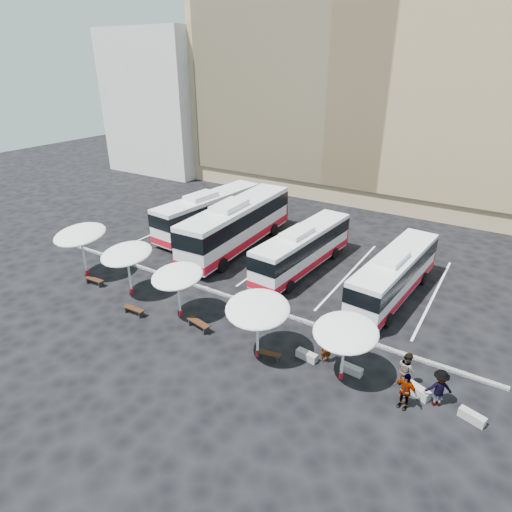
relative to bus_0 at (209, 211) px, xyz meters
The scene contains 26 objects.
ground 12.53m from the bus_0, 49.64° to the right, with size 120.00×120.00×0.00m, color black.
sandstone_building 26.11m from the bus_0, 70.33° to the left, with size 42.00×18.25×29.60m.
apartment_block 28.17m from the bus_0, 137.11° to the left, with size 14.00×14.00×18.00m, color beige.
curb_divider 12.15m from the bus_0, 48.10° to the right, with size 34.00×0.25×0.15m, color black.
bay_lines 8.37m from the bus_0, 10.16° to the right, with size 24.15×12.00×0.01m.
bus_0 is the anchor object (origin of this frame).
bus_1 4.63m from the bus_0, 22.53° to the right, with size 3.51×13.41×4.22m.
bus_2 10.98m from the bus_0, 13.38° to the right, with size 3.11×10.97×3.44m.
bus_3 17.88m from the bus_0, ahead, with size 3.17×10.84×3.39m.
sunshade_0 12.15m from the bus_0, 100.61° to the right, with size 3.71×3.76×3.78m.
sunshade_1 12.37m from the bus_0, 77.80° to the right, with size 3.68×3.72×3.49m.
sunshade_2 14.32m from the bus_0, 59.76° to the right, with size 3.45×3.49×3.25m.
sunshade_3 18.79m from the bus_0, 44.63° to the right, with size 4.35×4.37×3.49m.
sunshade_4 21.75m from the bus_0, 35.00° to the right, with size 3.16×3.20×3.26m.
wood_bench_0 12.66m from the bus_0, 92.54° to the right, with size 1.54×0.49×0.47m.
wood_bench_1 14.65m from the bus_0, 71.28° to the right, with size 1.50×0.45×0.46m.
wood_bench_2 15.85m from the bus_0, 54.83° to the right, with size 1.71×0.74×0.51m.
wood_bench_3 19.20m from the bus_0, 43.07° to the right, with size 1.36×0.58×0.41m.
conc_bench_0 19.83m from the bus_0, 37.41° to the right, with size 1.17×0.39×0.44m, color gray.
conc_bench_1 21.67m from the bus_0, 33.10° to the right, with size 1.12×0.37×0.42m, color gray.
conc_bench_2 24.29m from the bus_0, 28.63° to the right, with size 1.28×0.43×0.48m, color gray.
conc_bench_3 26.63m from the bus_0, 26.78° to the right, with size 1.13×0.38×0.42m, color gray.
passenger_0 20.37m from the bus_0, 35.13° to the right, with size 0.57×0.37×1.56m, color black.
passenger_1 23.53m from the bus_0, 28.73° to the right, with size 0.93×0.73×1.92m, color black.
passenger_2 24.52m from the bus_0, 31.44° to the right, with size 1.11×0.46×1.89m, color black.
passenger_3 25.11m from the bus_0, 27.97° to the right, with size 1.23×0.71×1.91m, color black.
Camera 1 is at (15.11, -19.48, 14.56)m, focal length 30.00 mm.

